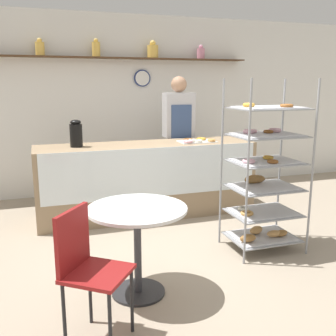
{
  "coord_description": "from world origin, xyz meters",
  "views": [
    {
      "loc": [
        -1.3,
        -3.44,
        1.69
      ],
      "look_at": [
        0.0,
        0.46,
        0.8
      ],
      "focal_mm": 42.0,
      "sensor_mm": 36.0,
      "label": 1
    }
  ],
  "objects": [
    {
      "name": "person_worker",
      "position": [
        0.61,
        1.82,
        0.98
      ],
      "size": [
        0.43,
        0.23,
        1.78
      ],
      "color": "#282833",
      "rests_on": "ground_plane"
    },
    {
      "name": "cafe_chair",
      "position": [
        -1.06,
        -1.05,
        0.56
      ],
      "size": [
        0.53,
        0.53,
        0.9
      ],
      "rotation": [
        0.0,
        0.0,
        7.2
      ],
      "color": "black",
      "rests_on": "ground_plane"
    },
    {
      "name": "back_wall",
      "position": [
        0.0,
        2.62,
        1.36
      ],
      "size": [
        10.0,
        0.3,
        2.7
      ],
      "color": "white",
      "rests_on": "ground_plane"
    },
    {
      "name": "ground_plane",
      "position": [
        0.0,
        0.0,
        0.0
      ],
      "size": [
        14.0,
        14.0,
        0.0
      ],
      "primitive_type": "plane",
      "color": "gray"
    },
    {
      "name": "cafe_table",
      "position": [
        -0.6,
        -0.58,
        0.56
      ],
      "size": [
        0.79,
        0.79,
        0.74
      ],
      "color": "#262628",
      "rests_on": "ground_plane"
    },
    {
      "name": "pastry_rack",
      "position": [
        0.83,
        -0.1,
        0.77
      ],
      "size": [
        0.73,
        0.56,
        1.73
      ],
      "color": "gray",
      "rests_on": "ground_plane"
    },
    {
      "name": "donut_tray_counter",
      "position": [
        0.63,
        1.22,
        0.96
      ],
      "size": [
        0.47,
        0.3,
        0.05
      ],
      "color": "white",
      "rests_on": "display_counter"
    },
    {
      "name": "display_counter",
      "position": [
        0.0,
        1.31,
        0.47
      ],
      "size": [
        2.77,
        0.69,
        0.94
      ],
      "color": "#937A5B",
      "rests_on": "ground_plane"
    },
    {
      "name": "coffee_carafe",
      "position": [
        -0.87,
        1.33,
        1.09
      ],
      "size": [
        0.15,
        0.15,
        0.33
      ],
      "color": "black",
      "rests_on": "display_counter"
    }
  ]
}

